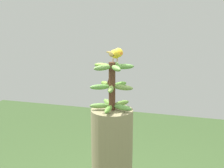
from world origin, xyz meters
TOP-DOWN VIEW (x-y plane):
  - banana_bunch at (-0.00, -0.00)m, footprint 0.27×0.28m
  - perched_bird at (-0.02, 0.02)m, footprint 0.17×0.14m

SIDE VIEW (x-z plane):
  - banana_bunch at x=0.00m, z-range 1.36..1.66m
  - perched_bird at x=-0.02m, z-range 1.67..1.75m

